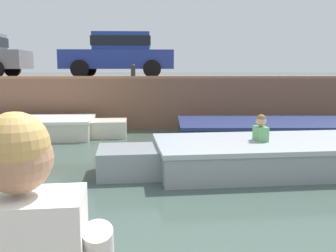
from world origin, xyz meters
TOP-DOWN VIEW (x-y plane):
  - ground_plane at (0.00, 4.93)m, footprint 400.00×400.00m
  - far_quay_wall at (0.00, 12.86)m, footprint 60.00×6.00m
  - far_wall_coping at (0.00, 9.98)m, footprint 60.00×0.24m
  - boat_moored_west_cream at (-4.48, 8.51)m, footprint 5.79×2.07m
  - boat_moored_central_navy at (3.22, 8.01)m, footprint 6.97×2.45m
  - motorboat_passing at (1.88, 5.06)m, footprint 6.62×2.45m
  - car_left_inner_blue at (-1.88, 11.87)m, footprint 3.90×2.01m
  - mooring_bollard_mid at (-1.29, 10.11)m, footprint 0.15×0.15m

SIDE VIEW (x-z plane):
  - ground_plane at x=0.00m, z-range 0.00..0.00m
  - boat_moored_central_navy at x=3.22m, z-range 0.00..0.49m
  - boat_moored_west_cream at x=-4.48m, z-range 0.00..0.53m
  - motorboat_passing at x=1.88m, z-range -0.24..0.80m
  - far_quay_wall at x=0.00m, z-range 0.00..1.56m
  - far_wall_coping at x=0.00m, z-range 1.56..1.64m
  - mooring_bollard_mid at x=-1.29m, z-range 1.57..2.02m
  - car_left_inner_blue at x=-1.88m, z-range 1.63..3.17m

